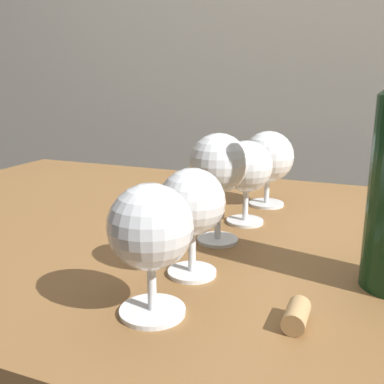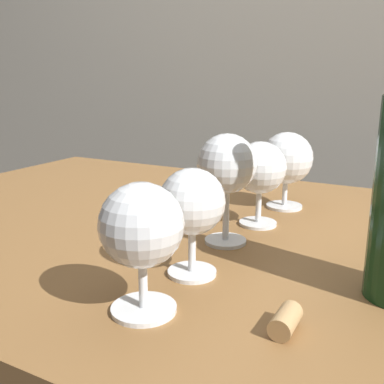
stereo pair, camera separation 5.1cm
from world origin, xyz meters
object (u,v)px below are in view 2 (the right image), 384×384
(wine_glass_merlot, at_px, (192,204))
(wine_glass_white, at_px, (260,169))
(wine_glass_chardonnay, at_px, (227,165))
(wine_glass_amber, at_px, (141,228))
(wine_glass_cabernet, at_px, (287,159))
(cork, at_px, (285,321))

(wine_glass_merlot, relative_size, wine_glass_white, 0.97)
(wine_glass_white, bearing_deg, wine_glass_chardonnay, -98.06)
(wine_glass_amber, distance_m, wine_glass_cabernet, 0.43)
(wine_glass_cabernet, height_order, cork, wine_glass_cabernet)
(wine_glass_amber, relative_size, cork, 3.17)
(wine_glass_amber, bearing_deg, cork, 12.60)
(cork, bearing_deg, wine_glass_white, 114.58)
(wine_glass_cabernet, bearing_deg, wine_glass_amber, -92.25)
(wine_glass_cabernet, bearing_deg, wine_glass_merlot, -92.54)
(wine_glass_chardonnay, bearing_deg, cork, -52.33)
(wine_glass_merlot, xyz_separation_m, wine_glass_white, (0.01, 0.21, 0.00))
(wine_glass_cabernet, relative_size, cork, 3.24)
(wine_glass_amber, distance_m, wine_glass_chardonnay, 0.22)
(wine_glass_chardonnay, relative_size, wine_glass_white, 1.16)
(wine_glass_amber, bearing_deg, wine_glass_cabernet, 87.75)
(wine_glass_cabernet, bearing_deg, cork, -73.12)
(wine_glass_chardonnay, xyz_separation_m, cork, (0.14, -0.18, -0.10))
(wine_glass_white, bearing_deg, wine_glass_amber, -91.52)
(wine_glass_cabernet, bearing_deg, wine_glass_white, -94.23)
(wine_glass_merlot, bearing_deg, wine_glass_amber, -91.29)
(wine_glass_amber, relative_size, wine_glass_merlot, 1.03)
(wine_glass_amber, xyz_separation_m, wine_glass_merlot, (0.00, 0.10, -0.00))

